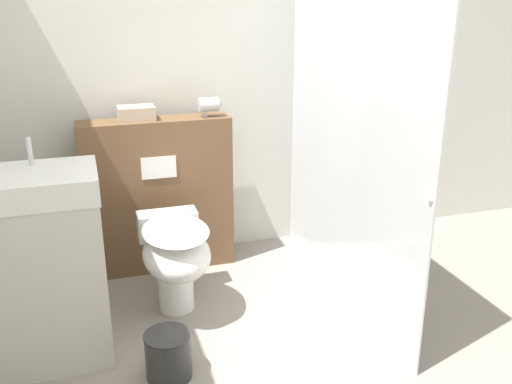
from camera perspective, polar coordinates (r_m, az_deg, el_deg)
name	(u,v)px	position (r m, az deg, el deg)	size (l,w,h in m)	color
wall_back	(223,75)	(3.96, -3.28, 11.58)	(8.00, 0.06, 2.50)	silver
partition_panel	(158,195)	(3.83, -9.74, -0.34)	(0.97, 0.23, 1.03)	brown
shower_glass	(348,145)	(3.34, 9.18, 4.68)	(0.04, 1.77, 1.91)	silver
toilet	(175,255)	(3.31, -8.08, -6.21)	(0.38, 0.65, 0.55)	white
sink_vanity	(43,268)	(3.02, -20.48, -7.15)	(0.60, 0.45, 1.14)	beige
hair_drier	(210,105)	(3.70, -4.61, 8.70)	(0.15, 0.09, 0.12)	#B7B7BC
folded_towel	(136,113)	(3.68, -11.89, 7.73)	(0.23, 0.16, 0.09)	tan
waste_bin	(168,355)	(2.92, -8.75, -15.83)	(0.23, 0.23, 0.24)	#2D2D2D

